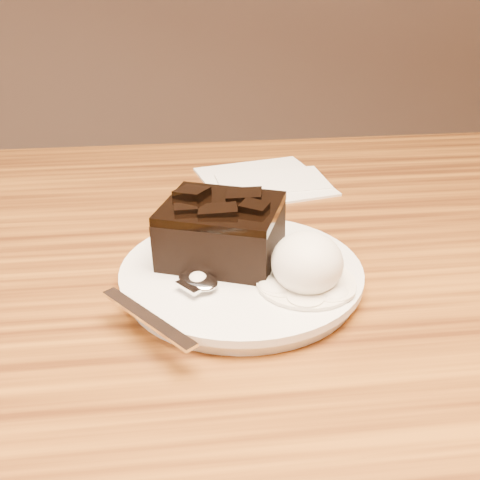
{
  "coord_description": "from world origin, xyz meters",
  "views": [
    {
      "loc": [
        0.05,
        -0.47,
        1.03
      ],
      "look_at": [
        0.11,
        -0.01,
        0.79
      ],
      "focal_mm": 43.78,
      "sensor_mm": 36.0,
      "label": 1
    }
  ],
  "objects": [
    {
      "name": "crumb_b",
      "position": [
        0.13,
        -0.03,
        0.77
      ],
      "size": [
        0.01,
        0.01,
        0.0
      ],
      "primitive_type": "cube",
      "rotation": [
        0.0,
        0.0,
        0.03
      ],
      "color": "black",
      "rests_on": "plate"
    },
    {
      "name": "crumb_a",
      "position": [
        0.06,
        -0.01,
        0.77
      ],
      "size": [
        0.01,
        0.01,
        0.0
      ],
      "primitive_type": "cube",
      "rotation": [
        0.0,
        0.0,
        0.39
      ],
      "color": "black",
      "rests_on": "plate"
    },
    {
      "name": "plate",
      "position": [
        0.11,
        -0.02,
        0.76
      ],
      "size": [
        0.21,
        0.21,
        0.02
      ],
      "primitive_type": "cylinder",
      "color": "silver",
      "rests_on": "dining_table"
    },
    {
      "name": "brownie",
      "position": [
        0.09,
        0.0,
        0.79
      ],
      "size": [
        0.12,
        0.12,
        0.05
      ],
      "primitive_type": "cube",
      "rotation": [
        0.0,
        0.0,
        -0.37
      ],
      "color": "black",
      "rests_on": "plate"
    },
    {
      "name": "melt_puddle",
      "position": [
        0.16,
        -0.05,
        0.77
      ],
      "size": [
        0.08,
        0.08,
        0.0
      ],
      "primitive_type": "cylinder",
      "color": "silver",
      "rests_on": "plate"
    },
    {
      "name": "ice_cream_scoop",
      "position": [
        0.16,
        -0.05,
        0.79
      ],
      "size": [
        0.06,
        0.06,
        0.05
      ],
      "primitive_type": "ellipsoid",
      "color": "white",
      "rests_on": "plate"
    },
    {
      "name": "spoon",
      "position": [
        0.07,
        -0.05,
        0.77
      ],
      "size": [
        0.12,
        0.14,
        0.01
      ],
      "primitive_type": null,
      "rotation": [
        0.0,
        0.0,
        0.66
      ],
      "color": "silver",
      "rests_on": "plate"
    },
    {
      "name": "napkin",
      "position": [
        0.17,
        0.22,
        0.75
      ],
      "size": [
        0.17,
        0.17,
        0.01
      ],
      "primitive_type": "cube",
      "rotation": [
        0.0,
        0.0,
        0.22
      ],
      "color": "white",
      "rests_on": "dining_table"
    }
  ]
}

